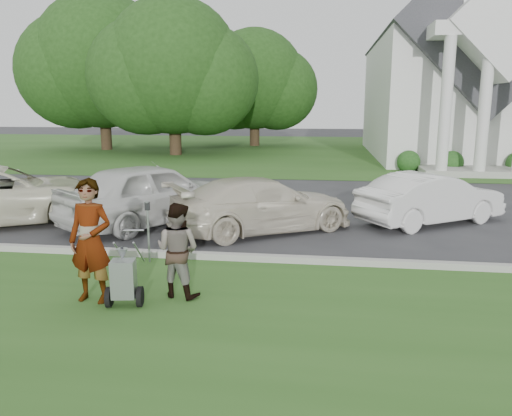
% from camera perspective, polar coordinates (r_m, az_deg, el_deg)
% --- Properties ---
extents(ground, '(120.00, 120.00, 0.00)m').
position_cam_1_polar(ground, '(9.70, -1.21, -7.10)').
color(ground, '#333335').
rests_on(ground, ground).
extents(grass_strip, '(80.00, 7.00, 0.01)m').
position_cam_1_polar(grass_strip, '(6.98, -5.18, -14.91)').
color(grass_strip, '#2F5B1F').
rests_on(grass_strip, ground).
extents(church_lawn, '(80.00, 30.00, 0.01)m').
position_cam_1_polar(church_lawn, '(36.24, 5.50, 6.68)').
color(church_lawn, '#2F5B1F').
rests_on(church_lawn, ground).
extents(curb, '(80.00, 0.18, 0.15)m').
position_cam_1_polar(curb, '(10.20, -0.73, -5.72)').
color(curb, '#9E9E93').
rests_on(curb, ground).
extents(church, '(9.19, 19.00, 24.10)m').
position_cam_1_polar(church, '(33.18, 21.76, 15.74)').
color(church, white).
rests_on(church, ground).
extents(tree_left, '(10.63, 8.40, 9.71)m').
position_cam_1_polar(tree_left, '(32.53, -9.47, 15.01)').
color(tree_left, '#332316').
rests_on(tree_left, ground).
extents(tree_far, '(11.64, 9.20, 10.73)m').
position_cam_1_polar(tree_far, '(37.49, -17.21, 15.09)').
color(tree_far, '#332316').
rests_on(tree_far, ground).
extents(tree_back, '(9.61, 7.60, 8.89)m').
position_cam_1_polar(tree_back, '(39.47, -0.18, 13.99)').
color(tree_back, '#332316').
rests_on(tree_back, ground).
extents(striping_cart, '(0.64, 1.16, 1.03)m').
position_cam_1_polar(striping_cart, '(8.15, -14.86, -7.94)').
color(striping_cart, black).
rests_on(striping_cart, ground).
extents(person_left, '(0.77, 0.55, 2.00)m').
position_cam_1_polar(person_left, '(8.34, -18.38, -3.70)').
color(person_left, '#999999').
rests_on(person_left, ground).
extents(person_right, '(0.89, 0.77, 1.57)m').
position_cam_1_polar(person_right, '(8.28, -8.93, -4.85)').
color(person_right, '#999999').
rests_on(person_right, ground).
extents(parking_meter_near, '(0.09, 0.08, 1.26)m').
position_cam_1_polar(parking_meter_near, '(10.17, -12.23, -1.84)').
color(parking_meter_near, '#95989D').
rests_on(parking_meter_near, ground).
extents(car_a, '(6.15, 5.10, 1.56)m').
position_cam_1_polar(car_a, '(14.92, -27.20, 1.34)').
color(car_a, beige).
rests_on(car_a, ground).
extents(car_b, '(4.49, 5.15, 1.68)m').
position_cam_1_polar(car_b, '(13.47, -11.89, 1.65)').
color(car_b, silver).
rests_on(car_b, ground).
extents(car_c, '(4.97, 4.18, 1.36)m').
position_cam_1_polar(car_c, '(12.48, 0.71, 0.39)').
color(car_c, beige).
rests_on(car_c, ground).
extents(car_d, '(4.23, 3.51, 1.36)m').
position_cam_1_polar(car_d, '(14.10, 19.35, 1.04)').
color(car_d, silver).
rests_on(car_d, ground).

